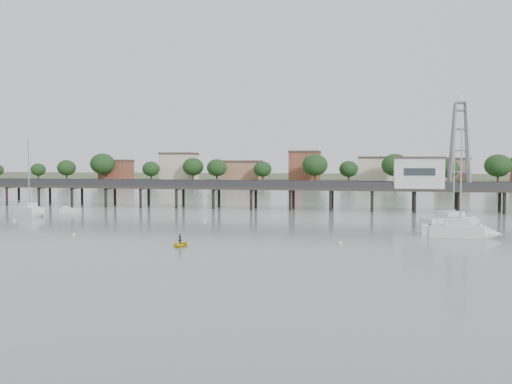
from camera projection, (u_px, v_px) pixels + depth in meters
ground_plane at (127, 273)px, 42.89m from camera, size 500.00×500.00×0.00m
pier at (273, 188)px, 101.26m from camera, size 150.00×5.00×5.50m
pier_building at (419, 172)px, 95.83m from camera, size 8.40×5.40×5.30m
lattice_tower at (460, 146)px, 94.23m from camera, size 3.20×3.20×15.50m
sailboat_b at (32, 212)px, 89.00m from camera, size 7.76×5.06×12.50m
sailboat_c at (459, 222)px, 73.93m from camera, size 8.58×7.57×14.64m
sailboat_d at (467, 231)px, 63.50m from camera, size 7.88×2.86×12.82m
white_tender at (70, 210)px, 94.06m from camera, size 3.56×2.08×1.30m
yellow_dinghy at (180, 246)px, 56.69m from camera, size 1.98×0.75×2.71m
dinghy_occupant at (180, 246)px, 56.69m from camera, size 0.58×1.05×0.24m
mooring_buoys at (267, 230)px, 70.11m from camera, size 70.20×27.83×0.39m
far_shore at (341, 177)px, 276.61m from camera, size 500.00×170.00×10.40m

